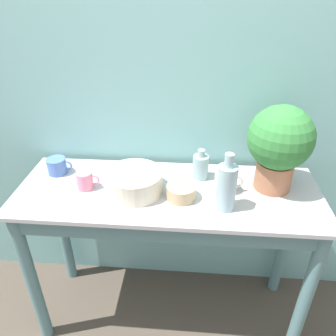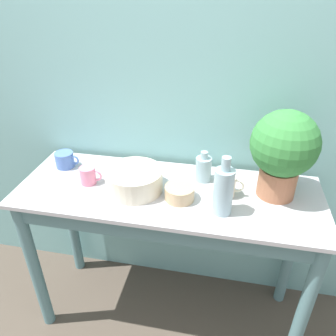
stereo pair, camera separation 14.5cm
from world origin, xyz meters
TOP-DOWN VIEW (x-y plane):
  - wall_back at (0.00, 0.57)m, footprint 6.00×0.05m
  - counter_table at (0.00, 0.23)m, footprint 1.40×0.51m
  - potted_plant at (0.48, 0.32)m, footprint 0.28×0.28m
  - bowl_wash_large at (-0.15, 0.24)m, footprint 0.26×0.26m
  - bottle_tall at (0.25, 0.15)m, footprint 0.08×0.08m
  - bottle_short at (0.15, 0.38)m, footprint 0.08×0.08m
  - mug_pink at (-0.38, 0.24)m, footprint 0.11×0.07m
  - mug_cream at (0.26, 0.27)m, footprint 0.13×0.09m
  - mug_blue at (-0.56, 0.37)m, footprint 0.13×0.09m
  - bowl_small_tan at (0.06, 0.20)m, footprint 0.13×0.13m

SIDE VIEW (x-z plane):
  - counter_table at x=0.00m, z-range 0.24..1.09m
  - bowl_small_tan at x=0.06m, z-range 0.86..0.92m
  - mug_blue at x=-0.56m, z-range 0.86..0.94m
  - mug_pink at x=-0.38m, z-range 0.86..0.94m
  - mug_cream at x=0.26m, z-range 0.86..0.95m
  - bowl_wash_large at x=-0.15m, z-range 0.86..0.96m
  - bottle_short at x=0.15m, z-range 0.84..0.99m
  - bottle_tall at x=0.25m, z-range 0.83..1.09m
  - potted_plant at x=0.48m, z-range 0.89..1.28m
  - wall_back at x=0.00m, z-range 0.00..2.40m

